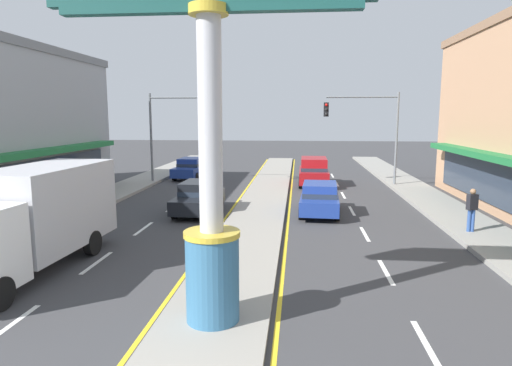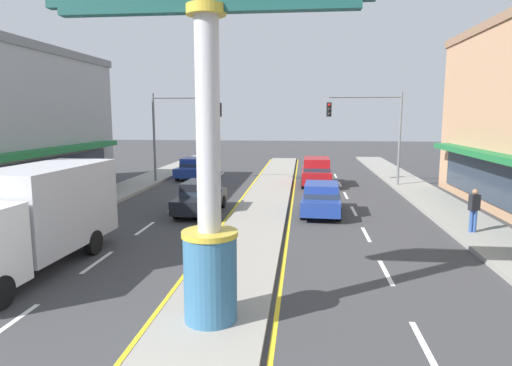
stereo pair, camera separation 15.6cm
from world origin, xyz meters
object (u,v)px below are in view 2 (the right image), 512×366
(district_sign, at_px, (208,129))
(traffic_light_left_side, at_px, (178,122))
(sedan_near_right_lane, at_px, (321,198))
(sedan_kerb_right, at_px, (194,168))
(pedestrian_far_side, at_px, (61,190))
(box_truck_near_left_lane, at_px, (34,215))
(suv_mid_left_lane, at_px, (316,171))
(pedestrian_near_kerb, at_px, (474,208))
(traffic_light_right_side, at_px, (373,123))
(sedan_far_right_lane, at_px, (201,197))

(district_sign, xyz_separation_m, traffic_light_left_side, (-6.51, 20.63, -0.17))
(district_sign, height_order, sedan_near_right_lane, district_sign)
(traffic_light_left_side, distance_m, sedan_near_right_lane, 13.34)
(sedan_kerb_right, height_order, pedestrian_far_side, pedestrian_far_side)
(district_sign, distance_m, box_truck_near_left_lane, 7.42)
(traffic_light_left_side, distance_m, suv_mid_left_lane, 9.97)
(sedan_near_right_lane, distance_m, pedestrian_far_side, 12.46)
(sedan_near_right_lane, xyz_separation_m, box_truck_near_left_lane, (-9.06, -8.68, 0.91))
(pedestrian_near_kerb, bearing_deg, traffic_light_left_side, 141.19)
(district_sign, relative_size, traffic_light_right_side, 1.33)
(sedan_near_right_lane, distance_m, suv_mid_left_lane, 8.89)
(pedestrian_near_kerb, relative_size, pedestrian_far_side, 0.98)
(sedan_far_right_lane, xyz_separation_m, pedestrian_far_side, (-6.56, -1.02, 0.38))
(district_sign, height_order, traffic_light_left_side, district_sign)
(sedan_near_right_lane, bearing_deg, pedestrian_near_kerb, -30.66)
(suv_mid_left_lane, bearing_deg, sedan_near_right_lane, -90.02)
(district_sign, bearing_deg, pedestrian_near_kerb, 44.22)
(traffic_light_right_side, height_order, sedan_kerb_right, traffic_light_right_side)
(traffic_light_left_side, relative_size, suv_mid_left_lane, 1.34)
(traffic_light_left_side, relative_size, sedan_far_right_lane, 1.43)
(traffic_light_right_side, height_order, pedestrian_near_kerb, traffic_light_right_side)
(traffic_light_left_side, height_order, traffic_light_right_side, same)
(sedan_kerb_right, xyz_separation_m, pedestrian_near_kerb, (14.88, -15.00, 0.36))
(district_sign, bearing_deg, suv_mid_left_lane, 81.98)
(sedan_near_right_lane, relative_size, box_truck_near_left_lane, 0.63)
(traffic_light_left_side, distance_m, traffic_light_right_side, 13.01)
(sedan_kerb_right, distance_m, pedestrian_near_kerb, 21.13)
(sedan_far_right_lane, distance_m, pedestrian_near_kerb, 12.01)
(traffic_light_right_side, xyz_separation_m, pedestrian_far_side, (-15.98, -10.07, -3.08))
(district_sign, distance_m, traffic_light_right_side, 21.64)
(box_truck_near_left_lane, relative_size, sedan_kerb_right, 1.59)
(pedestrian_near_kerb, bearing_deg, pedestrian_far_side, 173.27)
(sedan_near_right_lane, bearing_deg, box_truck_near_left_lane, -136.22)
(traffic_light_left_side, xyz_separation_m, sedan_kerb_right, (0.29, 2.80, -3.46))
(sedan_kerb_right, relative_size, pedestrian_far_side, 2.52)
(sedan_far_right_lane, relative_size, pedestrian_near_kerb, 2.54)
(sedan_far_right_lane, bearing_deg, pedestrian_far_side, -171.17)
(sedan_near_right_lane, bearing_deg, traffic_light_right_side, 67.83)
(box_truck_near_left_lane, height_order, sedan_kerb_right, box_truck_near_left_lane)
(sedan_near_right_lane, distance_m, sedan_kerb_right, 14.76)
(traffic_light_right_side, xyz_separation_m, sedan_near_right_lane, (-3.59, -8.81, -3.46))
(traffic_light_right_side, distance_m, suv_mid_left_lane, 4.85)
(district_sign, distance_m, sedan_near_right_lane, 12.72)
(sedan_near_right_lane, relative_size, pedestrian_near_kerb, 2.57)
(box_truck_near_left_lane, bearing_deg, pedestrian_near_kerb, 19.62)
(sedan_kerb_right, bearing_deg, traffic_light_right_side, -12.36)
(pedestrian_near_kerb, bearing_deg, traffic_light_right_side, 100.01)
(pedestrian_near_kerb, bearing_deg, suv_mid_left_lane, 115.03)
(traffic_light_left_side, xyz_separation_m, sedan_near_right_lane, (9.42, -8.79, -3.46))
(pedestrian_near_kerb, bearing_deg, district_sign, -135.78)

